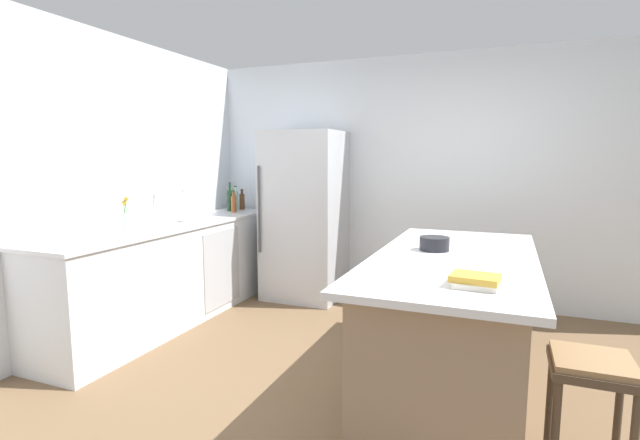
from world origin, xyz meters
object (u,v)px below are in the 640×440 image
object	(u,v)px
flower_vase	(126,221)
wine_bottle	(230,200)
refrigerator	(305,216)
mixing_bowl	(434,244)
bar_stool	(591,381)
cookbook_stack	(475,281)
gin_bottle	(236,200)
paper_towel_roll	(184,208)
kitchen_island	(452,322)
syrup_bottle	(242,201)
sink_faucet	(155,208)
vinegar_bottle	(234,203)

from	to	relation	value
flower_vase	wine_bottle	size ratio (longest dim) A/B	0.91
refrigerator	flower_vase	size ratio (longest dim) A/B	6.07
flower_vase	mixing_bowl	bearing A→B (deg)	7.81
bar_stool	cookbook_stack	size ratio (longest dim) A/B	2.54
gin_bottle	paper_towel_roll	bearing A→B (deg)	-85.75
kitchen_island	mixing_bowl	distance (m)	0.53
bar_stool	paper_towel_roll	world-z (taller)	paper_towel_roll
flower_vase	paper_towel_roll	size ratio (longest dim) A/B	0.96
kitchen_island	paper_towel_roll	bearing A→B (deg)	167.84
bar_stool	syrup_bottle	world-z (taller)	syrup_bottle
wine_bottle	flower_vase	bearing A→B (deg)	-86.51
kitchen_island	mixing_bowl	bearing A→B (deg)	136.99
kitchen_island	syrup_bottle	world-z (taller)	syrup_bottle
paper_towel_roll	cookbook_stack	size ratio (longest dim) A/B	1.27
gin_bottle	wine_bottle	bearing A→B (deg)	-95.15
syrup_bottle	cookbook_stack	distance (m)	3.70
sink_faucet	paper_towel_roll	distance (m)	0.31
wine_bottle	vinegar_bottle	world-z (taller)	wine_bottle
refrigerator	flower_vase	world-z (taller)	refrigerator
kitchen_island	refrigerator	distance (m)	2.38
gin_bottle	cookbook_stack	bearing A→B (deg)	-39.47
bar_stool	gin_bottle	distance (m)	4.11
sink_faucet	syrup_bottle	size ratio (longest dim) A/B	1.24
paper_towel_roll	mixing_bowl	distance (m)	2.47
mixing_bowl	cookbook_stack	bearing A→B (deg)	-69.60
paper_towel_roll	bar_stool	bearing A→B (deg)	-21.10
cookbook_stack	sink_faucet	bearing A→B (deg)	160.92
cookbook_stack	syrup_bottle	bearing A→B (deg)	139.14
refrigerator	sink_faucet	bearing A→B (deg)	-124.90
sink_faucet	flower_vase	bearing A→B (deg)	-78.69
kitchen_island	wine_bottle	world-z (taller)	wine_bottle
cookbook_stack	paper_towel_roll	bearing A→B (deg)	155.08
refrigerator	bar_stool	xyz separation A→B (m)	(2.45, -2.26, -0.40)
gin_bottle	vinegar_bottle	bearing A→B (deg)	-63.77
flower_vase	gin_bottle	bearing A→B (deg)	92.99
gin_bottle	cookbook_stack	distance (m)	3.66
paper_towel_roll	syrup_bottle	xyz separation A→B (m)	(-0.05, 1.14, -0.03)
refrigerator	mixing_bowl	bearing A→B (deg)	-41.51
bar_stool	flower_vase	xyz separation A→B (m)	(-3.26, 0.52, 0.52)
sink_faucet	syrup_bottle	distance (m)	1.44
flower_vase	mixing_bowl	world-z (taller)	flower_vase
sink_faucet	vinegar_bottle	distance (m)	1.16
paper_towel_roll	vinegar_bottle	xyz separation A→B (m)	(0.02, 0.85, -0.03)
flower_vase	wine_bottle	distance (m)	1.70
sink_faucet	kitchen_island	bearing A→B (deg)	-5.49
kitchen_island	vinegar_bottle	xyz separation A→B (m)	(-2.56, 1.41, 0.57)
syrup_bottle	gin_bottle	bearing A→B (deg)	-108.01
kitchen_island	paper_towel_roll	xyz separation A→B (m)	(-2.58, 0.56, 0.60)
kitchen_island	vinegar_bottle	size ratio (longest dim) A/B	8.85
sink_faucet	syrup_bottle	bearing A→B (deg)	89.00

